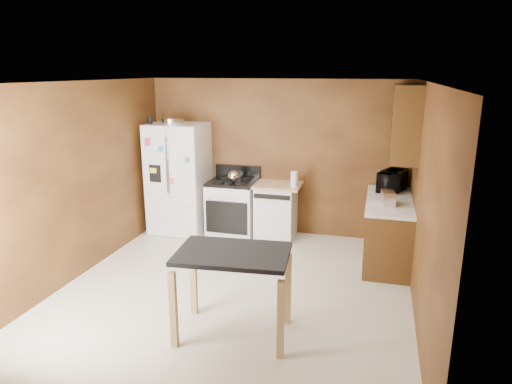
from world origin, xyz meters
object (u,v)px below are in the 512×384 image
at_px(refrigerator, 179,178).
at_px(pen_cup, 150,120).
at_px(toaster, 388,198).
at_px(kettle, 234,176).
at_px(dishwasher, 276,210).
at_px(paper_towel, 294,179).
at_px(gas_range, 233,207).
at_px(island, 233,266).
at_px(roasting_pan, 173,121).
at_px(microwave, 392,182).
at_px(green_canister, 294,180).

bearing_deg(refrigerator, pen_cup, -160.77).
distance_m(toaster, refrigerator, 3.39).
height_order(kettle, dishwasher, kettle).
distance_m(kettle, paper_towel, 0.98).
height_order(toaster, gas_range, gas_range).
xyz_separation_m(kettle, toaster, (2.36, -0.66, -0.00)).
bearing_deg(island, paper_towel, 87.90).
height_order(gas_range, dishwasher, gas_range).
relative_size(roasting_pan, gas_range, 0.33).
height_order(kettle, microwave, microwave).
distance_m(pen_cup, refrigerator, 1.05).
bearing_deg(kettle, pen_cup, -175.26).
distance_m(pen_cup, microwave, 3.87).
bearing_deg(pen_cup, island, -49.79).
relative_size(refrigerator, dishwasher, 2.02).
height_order(kettle, toaster, kettle).
height_order(pen_cup, green_canister, pen_cup).
xyz_separation_m(pen_cup, island, (2.23, -2.64, -1.11)).
relative_size(toaster, refrigerator, 0.14).
bearing_deg(toaster, gas_range, 152.93).
relative_size(pen_cup, paper_towel, 0.50).
bearing_deg(paper_towel, dishwasher, 157.60).
relative_size(refrigerator, island, 1.55).
relative_size(paper_towel, island, 0.21).
bearing_deg(green_canister, roasting_pan, -174.51).
xyz_separation_m(green_canister, dishwasher, (-0.27, -0.08, -0.50)).
height_order(kettle, green_canister, kettle).
bearing_deg(gas_range, refrigerator, -176.19).
distance_m(gas_range, island, 2.99).
bearing_deg(dishwasher, pen_cup, -173.73).
bearing_deg(paper_towel, toaster, -25.06).
relative_size(toaster, dishwasher, 0.28).
height_order(roasting_pan, green_canister, roasting_pan).
bearing_deg(roasting_pan, pen_cup, -162.10).
bearing_deg(green_canister, island, -91.28).
bearing_deg(toaster, island, -135.19).
bearing_deg(green_canister, pen_cup, -172.57).
distance_m(roasting_pan, gas_range, 1.68).
distance_m(gas_range, dishwasher, 0.72).
relative_size(roasting_pan, microwave, 0.71).
xyz_separation_m(kettle, island, (0.88, -2.75, -0.24)).
xyz_separation_m(roasting_pan, microwave, (3.42, 0.09, -0.80)).
bearing_deg(gas_range, microwave, 0.16).
relative_size(refrigerator, gas_range, 1.64).
height_order(kettle, island, kettle).
bearing_deg(paper_towel, island, -92.10).
distance_m(green_canister, toaster, 1.65).
distance_m(roasting_pan, green_canister, 2.15).
relative_size(roasting_pan, island, 0.31).
relative_size(roasting_pan, dishwasher, 0.40).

